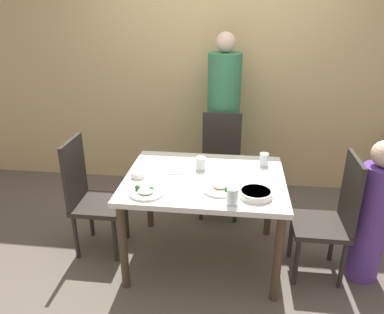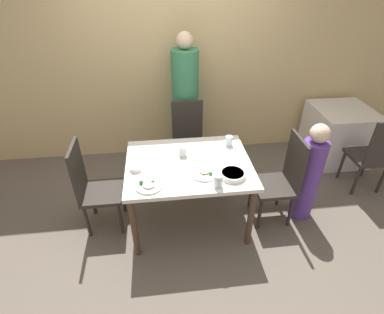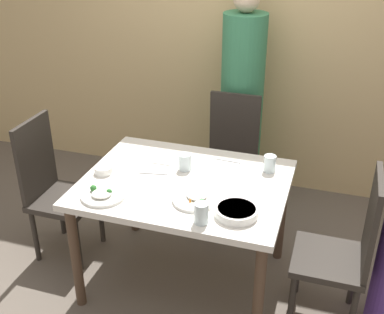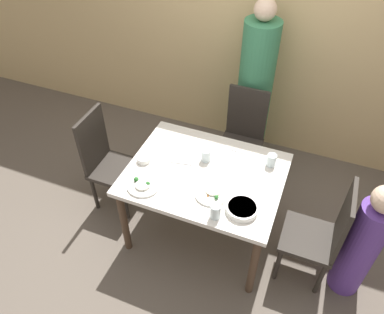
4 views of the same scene
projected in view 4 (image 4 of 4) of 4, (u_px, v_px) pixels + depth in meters
The scene contains 18 objects.
ground_plane at pixel (203, 230), 3.44m from camera, with size 10.00×10.00×0.00m, color #60564C.
wall_back at pixel (261, 25), 3.52m from camera, with size 10.00×0.06×2.70m.
dining_table at pixel (205, 180), 2.99m from camera, with size 1.21×0.94×0.75m.
chair_adult_spot at pixel (242, 136), 3.62m from camera, with size 0.40×0.40×0.99m.
chair_child_spot at pixel (321, 234), 2.78m from camera, with size 0.40×0.40×0.99m.
chair_empty_left at pixel (107, 160), 3.37m from camera, with size 0.40×0.40×0.99m.
person_adult at pixel (254, 94), 3.65m from camera, with size 0.33×0.33×1.72m.
person_child at pixel (362, 245), 2.70m from camera, with size 0.24×0.24×1.12m.
bowl_curry at pixel (242, 208), 2.63m from camera, with size 0.23×0.23×0.05m.
plate_rice_adult at pixel (143, 185), 2.81m from camera, with size 0.25×0.25×0.06m.
plate_rice_child at pixel (212, 193), 2.75m from camera, with size 0.24×0.24×0.05m.
bowl_rice_small at pixel (144, 159), 3.01m from camera, with size 0.11×0.11×0.04m.
glass_water_tall at pixel (271, 160), 2.96m from camera, with size 0.08×0.08×0.11m.
glass_water_short at pixel (206, 155), 3.00m from camera, with size 0.08×0.08×0.10m.
glass_water_center at pixel (215, 211), 2.57m from camera, with size 0.08×0.08×0.11m.
napkin_folded at pixel (190, 148), 3.14m from camera, with size 0.14×0.14×0.01m.
fork_steel at pixel (181, 163), 3.01m from camera, with size 0.18×0.05×0.01m.
spoon_steel at pixel (239, 152), 3.11m from camera, with size 0.18×0.03×0.01m.
Camera 4 is at (0.67, -1.96, 2.82)m, focal length 35.00 mm.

